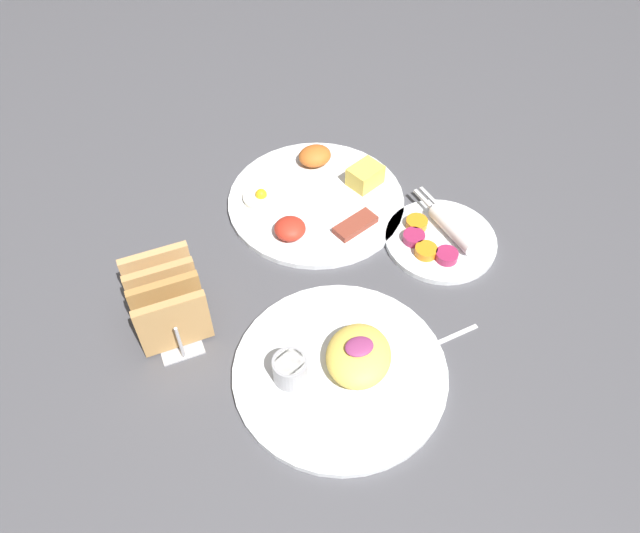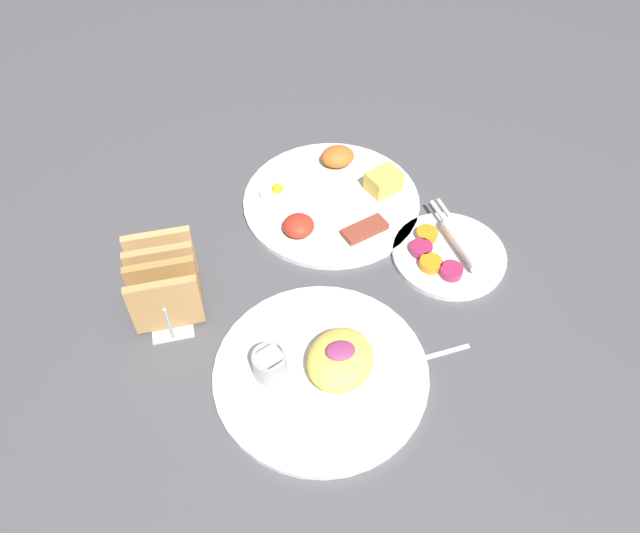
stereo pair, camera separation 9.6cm
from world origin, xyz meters
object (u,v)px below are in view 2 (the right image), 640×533
at_px(plate_condiments, 449,251).
at_px(plate_foreground, 322,368).
at_px(plate_breakfast, 333,198).
at_px(toast_rack, 164,282).

bearing_deg(plate_condiments, plate_foreground, -146.33).
height_order(plate_breakfast, toast_rack, toast_rack).
bearing_deg(toast_rack, plate_condiments, -1.21).
bearing_deg(plate_breakfast, plate_foreground, -106.29).
distance_m(plate_condiments, toast_rack, 0.45).
bearing_deg(plate_foreground, plate_condiments, 33.67).
xyz_separation_m(plate_breakfast, plate_condiments, (0.15, -0.16, 0.00)).
bearing_deg(toast_rack, plate_breakfast, 27.80).
xyz_separation_m(plate_foreground, toast_rack, (-0.20, 0.18, 0.03)).
height_order(plate_condiments, plate_foreground, plate_foreground).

